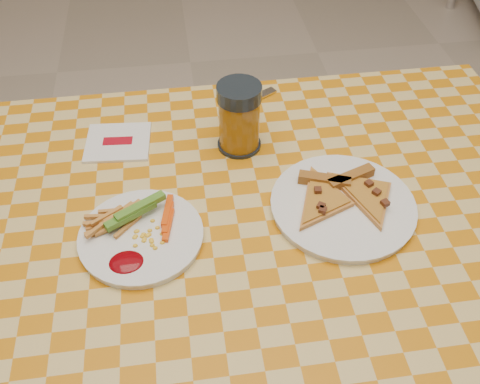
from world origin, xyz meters
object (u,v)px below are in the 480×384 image
(plate_left, at_px, (141,237))
(plate_right, at_px, (343,206))
(drink_glass, at_px, (239,118))
(table, at_px, (238,249))

(plate_left, relative_size, plate_right, 0.82)
(plate_right, relative_size, drink_glass, 1.79)
(table, relative_size, plate_right, 4.93)
(plate_right, height_order, drink_glass, drink_glass)
(plate_left, height_order, plate_right, same)
(plate_left, height_order, drink_glass, drink_glass)
(table, bearing_deg, drink_glass, 81.33)
(table, height_order, drink_glass, drink_glass)
(table, bearing_deg, plate_left, -175.83)
(table, height_order, plate_right, plate_right)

